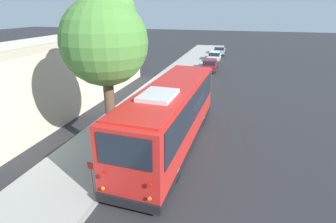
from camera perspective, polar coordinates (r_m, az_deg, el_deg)
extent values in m
plane|color=#28282B|center=(15.01, 3.37, -5.97)|extent=(160.00, 160.00, 0.00)
cube|color=#A3A099|center=(16.21, -10.76, -3.86)|extent=(80.00, 3.87, 0.15)
cube|color=gray|center=(15.48, -4.04, -4.78)|extent=(80.00, 0.14, 0.15)
cube|color=red|center=(13.56, 0.61, -0.85)|extent=(10.58, 2.86, 3.02)
cube|color=black|center=(14.14, 0.59, -5.98)|extent=(10.63, 2.92, 0.28)
cube|color=black|center=(13.32, 0.63, 1.79)|extent=(9.72, 2.92, 1.45)
cube|color=black|center=(18.21, 5.54, 7.13)|extent=(0.11, 2.18, 1.52)
cube|color=black|center=(8.82, -9.60, -8.65)|extent=(0.10, 2.00, 1.16)
cube|color=black|center=(18.05, 5.62, 9.30)|extent=(0.10, 1.80, 0.22)
cube|color=red|center=(13.05, 0.64, 5.45)|extent=(9.93, 2.61, 0.10)
cube|color=silver|center=(11.32, -2.15, 3.52)|extent=(1.98, 1.48, 0.20)
cube|color=black|center=(18.83, 5.35, 1.27)|extent=(0.19, 2.52, 0.36)
cube|color=black|center=(10.02, -8.89, -19.17)|extent=(0.19, 2.52, 0.36)
cylinder|color=red|center=(9.74, -14.28, -13.39)|extent=(0.04, 0.18, 0.18)
cylinder|color=orange|center=(10.05, -13.99, -15.93)|extent=(0.03, 0.14, 0.14)
cylinder|color=red|center=(9.03, -4.11, -15.77)|extent=(0.04, 0.18, 0.18)
cylinder|color=orange|center=(9.37, -4.02, -18.41)|extent=(0.03, 0.14, 0.14)
cube|color=white|center=(19.00, 2.94, 2.08)|extent=(0.05, 0.32, 0.18)
cube|color=white|center=(18.68, 7.90, 1.54)|extent=(0.05, 0.32, 0.18)
cube|color=black|center=(18.16, 0.97, 8.12)|extent=(0.06, 0.10, 0.24)
cylinder|color=black|center=(17.10, 0.15, -0.68)|extent=(0.92, 0.33, 0.91)
cylinder|color=slate|center=(17.10, 0.15, -0.68)|extent=(0.42, 0.33, 0.41)
cylinder|color=black|center=(16.62, 7.37, -1.54)|extent=(0.92, 0.33, 0.91)
cylinder|color=slate|center=(16.62, 7.37, -1.54)|extent=(0.42, 0.33, 0.41)
cylinder|color=black|center=(12.10, -8.67, -11.06)|extent=(0.92, 0.33, 0.91)
cylinder|color=slate|center=(12.10, -8.67, -11.06)|extent=(0.42, 0.33, 0.41)
cylinder|color=black|center=(11.41, 1.51, -12.98)|extent=(0.92, 0.33, 0.91)
cylinder|color=slate|center=(11.41, 1.51, -12.98)|extent=(0.42, 0.33, 0.41)
cube|color=tan|center=(25.95, 6.99, 6.97)|extent=(4.52, 1.80, 0.62)
cube|color=black|center=(25.70, 7.01, 8.10)|extent=(2.15, 1.53, 0.48)
cube|color=tan|center=(25.65, 7.03, 8.62)|extent=(2.06, 1.49, 0.05)
cube|color=black|center=(28.19, 7.66, 7.67)|extent=(0.10, 1.69, 0.20)
cube|color=black|center=(23.84, 6.16, 5.17)|extent=(0.10, 1.69, 0.20)
cylinder|color=black|center=(27.46, 5.75, 7.51)|extent=(0.63, 0.21, 0.63)
cylinder|color=slate|center=(27.46, 5.75, 7.51)|extent=(0.28, 0.22, 0.28)
cylinder|color=black|center=(27.26, 9.09, 7.24)|extent=(0.63, 0.21, 0.63)
cylinder|color=slate|center=(27.26, 9.09, 7.24)|extent=(0.28, 0.22, 0.28)
cylinder|color=black|center=(24.75, 4.65, 5.98)|extent=(0.63, 0.21, 0.63)
cylinder|color=slate|center=(24.75, 4.65, 5.98)|extent=(0.28, 0.22, 0.28)
cylinder|color=black|center=(24.53, 8.34, 5.68)|extent=(0.63, 0.21, 0.63)
cylinder|color=slate|center=(24.53, 8.34, 5.68)|extent=(0.28, 0.22, 0.28)
cube|color=maroon|center=(32.33, 9.05, 9.73)|extent=(4.48, 1.75, 0.60)
cube|color=black|center=(32.11, 9.09, 10.64)|extent=(2.13, 1.48, 0.48)
cube|color=maroon|center=(32.07, 9.11, 11.06)|extent=(2.05, 1.44, 0.05)
cube|color=black|center=(34.56, 9.43, 10.12)|extent=(0.11, 1.61, 0.20)
cube|color=black|center=(30.19, 8.58, 8.53)|extent=(0.11, 1.61, 0.20)
cylinder|color=black|center=(33.80, 8.00, 10.04)|extent=(0.61, 0.21, 0.61)
cylinder|color=slate|center=(33.80, 8.00, 10.04)|extent=(0.28, 0.23, 0.27)
cylinder|color=black|center=(33.67, 10.59, 9.84)|extent=(0.61, 0.21, 0.61)
cylinder|color=slate|center=(33.67, 10.59, 9.84)|extent=(0.28, 0.23, 0.27)
cylinder|color=black|center=(31.07, 7.36, 9.06)|extent=(0.61, 0.21, 0.61)
cylinder|color=slate|center=(31.07, 7.36, 9.06)|extent=(0.28, 0.23, 0.27)
cylinder|color=black|center=(30.93, 10.17, 8.85)|extent=(0.61, 0.21, 0.61)
cylinder|color=slate|center=(30.93, 10.17, 8.85)|extent=(0.28, 0.23, 0.27)
cube|color=silver|center=(38.39, 10.09, 11.54)|extent=(4.50, 1.71, 0.62)
cube|color=black|center=(38.19, 10.12, 12.32)|extent=(2.14, 1.45, 0.48)
cube|color=silver|center=(38.15, 10.15, 12.68)|extent=(2.06, 1.41, 0.05)
cube|color=black|center=(40.65, 10.37, 11.76)|extent=(0.11, 1.58, 0.20)
cube|color=black|center=(36.21, 9.73, 10.63)|extent=(0.11, 1.58, 0.20)
cylinder|color=black|center=(39.87, 9.18, 11.73)|extent=(0.63, 0.21, 0.63)
cylinder|color=slate|center=(39.87, 9.18, 11.73)|extent=(0.29, 0.22, 0.28)
cylinder|color=black|center=(39.76, 11.35, 11.56)|extent=(0.63, 0.21, 0.63)
cylinder|color=slate|center=(39.76, 11.35, 11.56)|extent=(0.29, 0.22, 0.28)
cylinder|color=black|center=(37.10, 8.71, 11.04)|extent=(0.63, 0.21, 0.63)
cylinder|color=slate|center=(37.10, 8.71, 11.04)|extent=(0.29, 0.22, 0.28)
cylinder|color=black|center=(36.98, 11.03, 10.86)|extent=(0.63, 0.21, 0.63)
cylinder|color=slate|center=(36.98, 11.03, 10.86)|extent=(0.29, 0.22, 0.28)
cube|color=#A8AAAF|center=(44.15, 11.12, 12.73)|extent=(4.49, 1.85, 0.61)
cube|color=black|center=(43.96, 11.17, 13.41)|extent=(2.15, 1.54, 0.48)
cube|color=#A8AAAF|center=(43.93, 11.19, 13.72)|extent=(2.07, 1.50, 0.05)
cube|color=black|center=(46.39, 11.26, 12.88)|extent=(0.14, 1.64, 0.20)
cube|color=black|center=(41.97, 10.93, 12.02)|extent=(0.14, 1.64, 0.20)
cylinder|color=black|center=(45.60, 10.22, 12.87)|extent=(0.62, 0.22, 0.62)
cylinder|color=slate|center=(45.60, 10.22, 12.87)|extent=(0.29, 0.23, 0.28)
cylinder|color=black|center=(45.53, 12.20, 12.72)|extent=(0.62, 0.22, 0.62)
cylinder|color=slate|center=(45.53, 12.20, 12.72)|extent=(0.29, 0.23, 0.28)
cylinder|color=black|center=(42.83, 9.95, 12.34)|extent=(0.62, 0.22, 0.62)
cylinder|color=slate|center=(42.83, 9.95, 12.34)|extent=(0.29, 0.23, 0.28)
cylinder|color=black|center=(42.76, 12.06, 12.18)|extent=(0.62, 0.22, 0.62)
cylinder|color=slate|center=(42.76, 12.06, 12.18)|extent=(0.29, 0.23, 0.28)
cylinder|color=brown|center=(12.69, -12.36, -0.81)|extent=(0.48, 0.48, 4.12)
sphere|color=#4C8438|center=(11.85, -13.68, 14.45)|extent=(3.75, 3.75, 3.75)
sphere|color=#528F3C|center=(12.19, -13.10, 20.45)|extent=(2.44, 2.44, 2.44)
cylinder|color=gray|center=(10.79, -16.18, -14.46)|extent=(0.06, 0.06, 1.17)
cube|color=red|center=(10.39, -16.59, -11.22)|extent=(0.02, 0.22, 0.28)
cylinder|color=gray|center=(11.67, -12.93, -10.85)|extent=(0.06, 0.06, 1.26)
cube|color=red|center=(11.28, -13.26, -7.53)|extent=(0.02, 0.22, 0.28)
cube|color=beige|center=(22.01, -22.98, 7.82)|extent=(18.61, 6.21, 4.68)
cube|color=#BAAD93|center=(19.91, -17.12, 14.74)|extent=(18.61, 0.30, 0.40)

